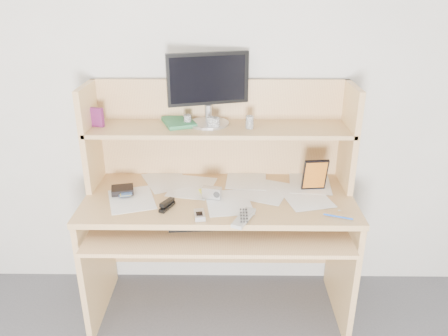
{
  "coord_description": "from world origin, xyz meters",
  "views": [
    {
      "loc": [
        0.05,
        -0.56,
        1.79
      ],
      "look_at": [
        0.03,
        1.43,
        0.93
      ],
      "focal_mm": 35.0,
      "sensor_mm": 36.0,
      "label": 1
    }
  ],
  "objects_px": {
    "keyboard": "(213,220)",
    "tv_remote": "(244,218)",
    "monitor": "(208,87)",
    "game_case": "(315,175)",
    "desk": "(219,198)"
  },
  "relations": [
    {
      "from": "keyboard",
      "to": "tv_remote",
      "type": "bearing_deg",
      "value": -49.49
    },
    {
      "from": "tv_remote",
      "to": "monitor",
      "type": "xyz_separation_m",
      "value": [
        -0.18,
        0.46,
        0.51
      ]
    },
    {
      "from": "keyboard",
      "to": "monitor",
      "type": "relative_size",
      "value": 1.08
    },
    {
      "from": "tv_remote",
      "to": "monitor",
      "type": "relative_size",
      "value": 0.44
    },
    {
      "from": "game_case",
      "to": "monitor",
      "type": "bearing_deg",
      "value": 159.73
    },
    {
      "from": "desk",
      "to": "game_case",
      "type": "bearing_deg",
      "value": -2.68
    },
    {
      "from": "desk",
      "to": "keyboard",
      "type": "xyz_separation_m",
      "value": [
        -0.03,
        -0.19,
        -0.03
      ]
    },
    {
      "from": "desk",
      "to": "game_case",
      "type": "xyz_separation_m",
      "value": [
        0.5,
        -0.02,
        0.15
      ]
    },
    {
      "from": "desk",
      "to": "monitor",
      "type": "height_order",
      "value": "monitor"
    },
    {
      "from": "desk",
      "to": "keyboard",
      "type": "distance_m",
      "value": 0.2
    },
    {
      "from": "game_case",
      "to": "desk",
      "type": "bearing_deg",
      "value": 171.78
    },
    {
      "from": "game_case",
      "to": "tv_remote",
      "type": "bearing_deg",
      "value": -145.95
    },
    {
      "from": "keyboard",
      "to": "game_case",
      "type": "xyz_separation_m",
      "value": [
        0.53,
        0.17,
        0.18
      ]
    },
    {
      "from": "desk",
      "to": "tv_remote",
      "type": "bearing_deg",
      "value": -70.41
    },
    {
      "from": "game_case",
      "to": "monitor",
      "type": "height_order",
      "value": "monitor"
    }
  ]
}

